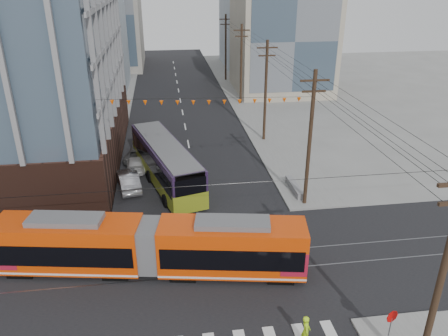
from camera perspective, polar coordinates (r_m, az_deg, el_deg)
The scene contains 15 objects.
ground at distance 25.92m, azimuth -0.72°, elevation -17.81°, with size 160.00×160.00×0.00m, color slate.
bg_bldg_nw_near at distance 73.06m, azimuth -20.36°, elevation 16.26°, with size 18.00×16.00×18.00m, color #8C99A5.
bg_bldg_ne_near at distance 70.19m, azimuth 7.54°, elevation 16.40°, with size 14.00×14.00×16.00m, color gray.
bg_bldg_nw_far at distance 92.13m, azimuth -16.13°, elevation 18.80°, with size 16.00×18.00×20.00m, color gray.
bg_bldg_ne_far at distance 90.04m, azimuth 5.36°, elevation 17.56°, with size 16.00×16.00×14.00m, color #8C99A5.
utility_pole_near at distance 20.75m, azimuth 26.32°, elevation -13.57°, with size 0.30×0.30×11.00m, color black.
utility_pole_far at distance 76.80m, azimuth 0.22°, elevation 15.38°, with size 0.30×0.30×11.00m, color black.
streetcar at distance 27.82m, azimuth -9.60°, elevation -10.06°, with size 19.13×2.69×3.69m, color #D13805, non-canonical shape.
city_bus at distance 39.07m, azimuth -7.63°, elevation 0.70°, with size 2.89×13.35×3.78m, color #281836, non-canonical shape.
parked_car_silver at distance 38.93m, azimuth -12.41°, elevation -1.56°, with size 1.66×4.76×1.57m, color #B8B9BF.
parked_car_white at distance 42.56m, azimuth -11.49°, elevation 0.59°, with size 1.75×4.31×1.25m, color silver.
parked_car_grey at distance 44.89m, azimuth -11.18°, elevation 1.88°, with size 2.08×4.50×1.25m, color #5B5C5D.
pedestrian at distance 23.72m, azimuth 10.64°, elevation -20.19°, with size 0.67×0.44×1.83m, color #B4EF19.
stop_sign at distance 24.42m, azimuth 20.76°, elevation -19.34°, with size 0.69×0.69×2.29m, color #C70100, non-canonical shape.
jersey_barrier at distance 38.06m, azimuth 9.18°, elevation -2.61°, with size 0.83×3.67×0.73m, color gray.
Camera 1 is at (-2.38, -19.09, 17.37)m, focal length 35.00 mm.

